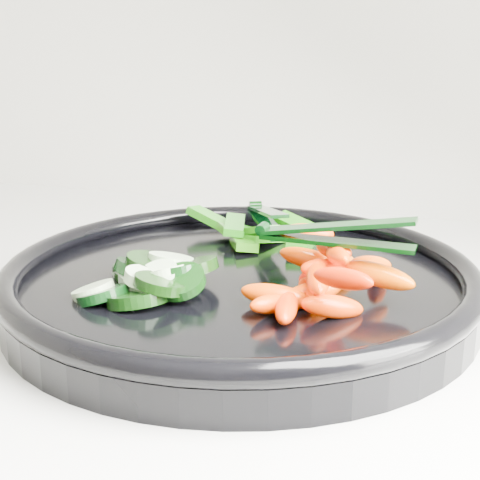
% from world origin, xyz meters
% --- Properties ---
extents(veggie_tray, '(0.48, 0.48, 0.04)m').
position_xyz_m(veggie_tray, '(-0.38, 1.66, 0.95)').
color(veggie_tray, black).
rests_on(veggie_tray, counter).
extents(cucumber_pile, '(0.11, 0.11, 0.04)m').
position_xyz_m(cucumber_pile, '(-0.43, 1.61, 0.96)').
color(cucumber_pile, black).
rests_on(cucumber_pile, veggie_tray).
extents(carrot_pile, '(0.12, 0.15, 0.05)m').
position_xyz_m(carrot_pile, '(-0.30, 1.63, 0.97)').
color(carrot_pile, '#FB4900').
rests_on(carrot_pile, veggie_tray).
extents(pepper_pile, '(0.14, 0.09, 0.03)m').
position_xyz_m(pepper_pile, '(-0.40, 1.75, 0.96)').
color(pepper_pile, '#27720A').
rests_on(pepper_pile, veggie_tray).
extents(tong_carrot, '(0.11, 0.02, 0.02)m').
position_xyz_m(tong_carrot, '(-0.30, 1.63, 1.00)').
color(tong_carrot, black).
rests_on(tong_carrot, carrot_pile).
extents(tong_pepper, '(0.07, 0.11, 0.02)m').
position_xyz_m(tong_pepper, '(-0.39, 1.75, 0.98)').
color(tong_pepper, black).
rests_on(tong_pepper, pepper_pile).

